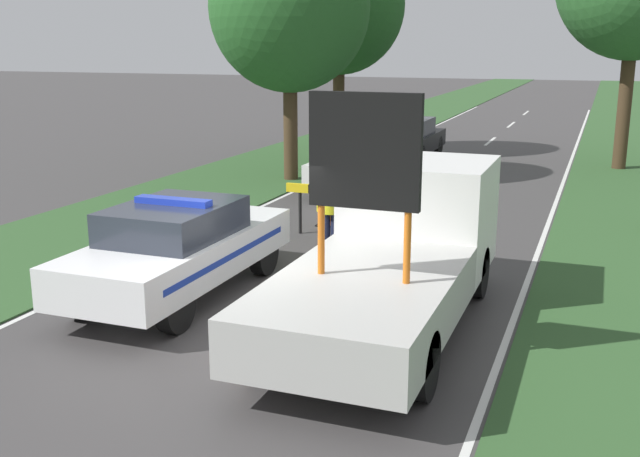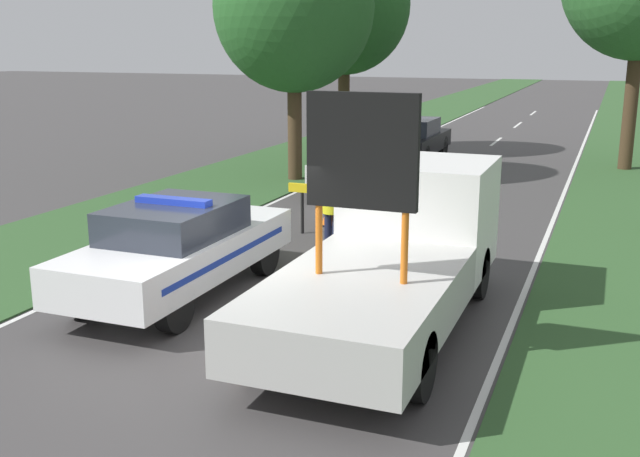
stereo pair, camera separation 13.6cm
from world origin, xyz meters
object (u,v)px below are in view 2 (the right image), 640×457
(road_barrier, at_px, (356,196))
(traffic_cone_near_police, at_px, (330,212))
(police_car, at_px, (180,247))
(police_officer, at_px, (332,205))
(traffic_cone_centre_front, at_px, (243,339))
(roadside_tree_mid_left, at_px, (294,7))
(pedestrian_civilian, at_px, (402,203))
(queued_car_sedan_black, at_px, (412,139))
(work_truck, at_px, (397,248))
(queued_car_van_white, at_px, (365,163))
(roadside_tree_near_left, at_px, (345,5))

(road_barrier, bearing_deg, traffic_cone_near_police, 140.87)
(police_car, distance_m, police_officer, 3.54)
(road_barrier, bearing_deg, traffic_cone_centre_front, -79.15)
(roadside_tree_mid_left, bearing_deg, pedestrian_civilian, -51.77)
(police_officer, bearing_deg, queued_car_sedan_black, -67.21)
(police_officer, bearing_deg, roadside_tree_mid_left, -45.95)
(road_barrier, height_order, police_officer, police_officer)
(work_truck, bearing_deg, police_car, 1.29)
(police_car, xyz_separation_m, road_barrier, (1.48, 4.43, 0.10))
(work_truck, bearing_deg, queued_car_van_white, -72.29)
(queued_car_van_white, bearing_deg, roadside_tree_near_left, -65.37)
(traffic_cone_centre_front, bearing_deg, road_barrier, 95.72)
(pedestrian_civilian, relative_size, queued_car_sedan_black, 0.36)
(road_barrier, relative_size, pedestrian_civilian, 1.89)
(traffic_cone_near_police, bearing_deg, traffic_cone_centre_front, -77.85)
(traffic_cone_near_police, bearing_deg, police_officer, -68.17)
(roadside_tree_near_left, distance_m, roadside_tree_mid_left, 5.60)
(queued_car_van_white, distance_m, roadside_tree_near_left, 8.36)
(road_barrier, distance_m, traffic_cone_centre_front, 6.42)
(road_barrier, relative_size, police_officer, 1.93)
(work_truck, xyz_separation_m, road_barrier, (-2.04, 4.15, -0.16))
(work_truck, relative_size, police_officer, 3.85)
(road_barrier, xyz_separation_m, police_officer, (-0.09, -1.17, 0.03))
(police_officer, height_order, queued_car_sedan_black, police_officer)
(queued_car_van_white, xyz_separation_m, roadside_tree_near_left, (-2.94, 6.40, 4.50))
(work_truck, xyz_separation_m, roadside_tree_near_left, (-6.46, 15.64, 4.22))
(police_car, height_order, queued_car_sedan_black, police_car)
(queued_car_sedan_black, relative_size, roadside_tree_mid_left, 0.60)
(queued_car_van_white, relative_size, roadside_tree_mid_left, 0.57)
(police_car, bearing_deg, queued_car_sedan_black, 84.97)
(queued_car_van_white, bearing_deg, road_barrier, 106.21)
(work_truck, bearing_deg, roadside_tree_mid_left, -62.43)
(pedestrian_civilian, xyz_separation_m, roadside_tree_mid_left, (-5.05, 6.40, 4.02))
(traffic_cone_near_police, height_order, queued_car_van_white, queued_car_van_white)
(traffic_cone_near_police, height_order, traffic_cone_centre_front, traffic_cone_near_police)
(traffic_cone_near_police, relative_size, traffic_cone_centre_front, 1.12)
(road_barrier, xyz_separation_m, queued_car_van_white, (-1.48, 5.08, -0.12))
(police_car, relative_size, traffic_cone_centre_front, 8.96)
(pedestrian_civilian, height_order, queued_car_van_white, pedestrian_civilian)
(road_barrier, distance_m, police_officer, 1.18)
(police_officer, bearing_deg, traffic_cone_near_police, -52.62)
(police_car, distance_m, roadside_tree_mid_left, 11.42)
(road_barrier, height_order, roadside_tree_near_left, roadside_tree_near_left)
(pedestrian_civilian, xyz_separation_m, traffic_cone_near_police, (-2.03, 1.39, -0.65))
(pedestrian_civilian, distance_m, traffic_cone_near_police, 2.54)
(pedestrian_civilian, bearing_deg, road_barrier, 138.56)
(traffic_cone_near_police, relative_size, queued_car_sedan_black, 0.14)
(queued_car_van_white, bearing_deg, police_officer, 102.46)
(traffic_cone_near_police, height_order, roadside_tree_near_left, roadside_tree_near_left)
(queued_car_van_white, xyz_separation_m, roadside_tree_mid_left, (-2.47, 0.83, 4.18))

